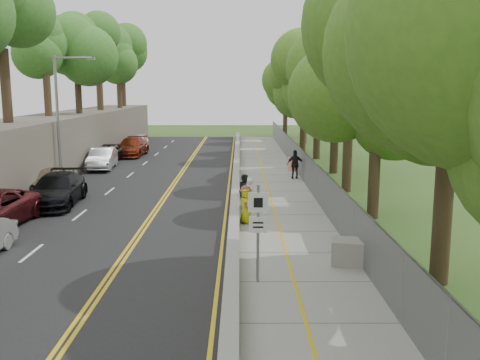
{
  "coord_description": "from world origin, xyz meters",
  "views": [
    {
      "loc": [
        0.49,
        -18.96,
        6.04
      ],
      "look_at": [
        0.5,
        8.0,
        1.4
      ],
      "focal_mm": 40.0,
      "sensor_mm": 36.0,
      "label": 1
    }
  ],
  "objects": [
    {
      "name": "painter_1",
      "position": [
        1.01,
        6.44,
        0.91
      ],
      "size": [
        0.61,
        0.73,
        1.71
      ],
      "primitive_type": "imported",
      "rotation": [
        0.0,
        0.0,
        1.94
      ],
      "color": "white",
      "rests_on": "sidewalk"
    },
    {
      "name": "ground",
      "position": [
        0.0,
        0.0,
        0.0
      ],
      "size": [
        140.0,
        140.0,
        0.0
      ],
      "primitive_type": "plane",
      "color": "#33511E",
      "rests_on": "ground"
    },
    {
      "name": "car_3",
      "position": [
        -9.0,
        8.22,
        0.85
      ],
      "size": [
        2.63,
        5.74,
        1.63
      ],
      "primitive_type": "imported",
      "rotation": [
        0.0,
        0.0,
        0.06
      ],
      "color": "black",
      "rests_on": "road"
    },
    {
      "name": "signpost",
      "position": [
        1.05,
        -3.02,
        1.96
      ],
      "size": [
        0.62,
        0.09,
        3.1
      ],
      "color": "gray",
      "rests_on": "sidewalk"
    },
    {
      "name": "construction_barrel",
      "position": [
        4.3,
        19.83,
        0.54
      ],
      "size": [
        0.6,
        0.6,
        0.98
      ],
      "primitive_type": "cylinder",
      "color": "#CD3200",
      "rests_on": "sidewalk"
    },
    {
      "name": "painter_0",
      "position": [
        0.75,
        4.4,
        0.84
      ],
      "size": [
        0.74,
        0.9,
        1.59
      ],
      "primitive_type": "imported",
      "rotation": [
        0.0,
        0.0,
        1.91
      ],
      "color": "#C8C712",
      "rests_on": "sidewalk"
    },
    {
      "name": "road",
      "position": [
        -5.4,
        15.0,
        0.02
      ],
      "size": [
        11.2,
        66.0,
        0.04
      ],
      "primitive_type": "cube",
      "color": "black",
      "rests_on": "ground"
    },
    {
      "name": "trees_fenceside",
      "position": [
        7.0,
        15.0,
        7.0
      ],
      "size": [
        7.0,
        66.0,
        14.0
      ],
      "primitive_type": null,
      "color": "#518326",
      "rests_on": "ground"
    },
    {
      "name": "car_7",
      "position": [
        -9.19,
        28.62,
        0.85
      ],
      "size": [
        2.47,
        5.68,
        1.63
      ],
      "primitive_type": "imported",
      "rotation": [
        0.0,
        0.0,
        -0.03
      ],
      "color": "maroon",
      "rests_on": "road"
    },
    {
      "name": "car_6",
      "position": [
        -10.6,
        25.51,
        0.72
      ],
      "size": [
        2.68,
        5.05,
        1.35
      ],
      "primitive_type": "imported",
      "rotation": [
        0.0,
        0.0,
        -0.09
      ],
      "color": "black",
      "rests_on": "road"
    },
    {
      "name": "car_4",
      "position": [
        -10.6,
        11.68,
        0.77
      ],
      "size": [
        1.78,
        4.32,
        1.47
      ],
      "primitive_type": "imported",
      "rotation": [
        0.0,
        0.0,
        0.01
      ],
      "color": "tan",
      "rests_on": "road"
    },
    {
      "name": "streetlight",
      "position": [
        -10.46,
        14.0,
        4.64
      ],
      "size": [
        2.52,
        0.22,
        8.0
      ],
      "color": "gray",
      "rests_on": "ground"
    },
    {
      "name": "person_far",
      "position": [
        4.2,
        16.38,
        1.02
      ],
      "size": [
        1.13,
        0.48,
        1.93
      ],
      "primitive_type": "imported",
      "rotation": [
        0.0,
        0.0,
        3.15
      ],
      "color": "black",
      "rests_on": "sidewalk"
    },
    {
      "name": "painter_3",
      "position": [
        0.75,
        4.51,
        0.9
      ],
      "size": [
        0.89,
        1.22,
        1.7
      ],
      "primitive_type": "imported",
      "rotation": [
        0.0,
        0.0,
        1.83
      ],
      "color": "brown",
      "rests_on": "sidewalk"
    },
    {
      "name": "painter_2",
      "position": [
        0.75,
        8.09,
        0.87
      ],
      "size": [
        0.67,
        0.83,
        1.64
      ],
      "primitive_type": "imported",
      "rotation": [
        0.0,
        0.0,
        1.63
      ],
      "color": "black",
      "rests_on": "sidewalk"
    },
    {
      "name": "concrete_block",
      "position": [
        4.3,
        -1.27,
        0.48
      ],
      "size": [
        1.45,
        1.2,
        0.85
      ],
      "primitive_type": "cube",
      "rotation": [
        0.0,
        0.0,
        -0.2
      ],
      "color": "gray",
      "rests_on": "sidewalk"
    },
    {
      "name": "car_8",
      "position": [
        -9.5,
        32.96,
        0.87
      ],
      "size": [
        2.3,
        5.02,
        1.67
      ],
      "primitive_type": "imported",
      "rotation": [
        0.0,
        0.0,
        0.07
      ],
      "color": "silver",
      "rests_on": "road"
    },
    {
      "name": "trees_embankment",
      "position": [
        -13.0,
        15.0,
        10.5
      ],
      "size": [
        6.4,
        66.0,
        13.0
      ],
      "primitive_type": null,
      "color": "#43842D",
      "rests_on": "rock_embankment"
    },
    {
      "name": "chainlink_fence",
      "position": [
        4.65,
        15.0,
        1.0
      ],
      "size": [
        0.04,
        66.0,
        2.0
      ],
      "primitive_type": "cube",
      "color": "slate",
      "rests_on": "ground"
    },
    {
      "name": "car_5",
      "position": [
        -9.85,
        20.82,
        0.84
      ],
      "size": [
        2.1,
        4.96,
        1.59
      ],
      "primitive_type": "imported",
      "rotation": [
        0.0,
        0.0,
        0.09
      ],
      "color": "silver",
      "rests_on": "road"
    },
    {
      "name": "rock_embankment",
      "position": [
        -13.5,
        15.0,
        2.0
      ],
      "size": [
        5.0,
        66.0,
        4.0
      ],
      "primitive_type": "cube",
      "color": "#595147",
      "rests_on": "ground"
    },
    {
      "name": "sidewalk",
      "position": [
        2.55,
        15.0,
        0.03
      ],
      "size": [
        4.2,
        66.0,
        0.05
      ],
      "primitive_type": "cube",
      "color": "gray",
      "rests_on": "ground"
    },
    {
      "name": "jersey_barrier",
      "position": [
        0.25,
        15.0,
        0.3
      ],
      "size": [
        0.42,
        66.0,
        0.6
      ],
      "primitive_type": "cube",
      "color": "gold",
      "rests_on": "ground"
    }
  ]
}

